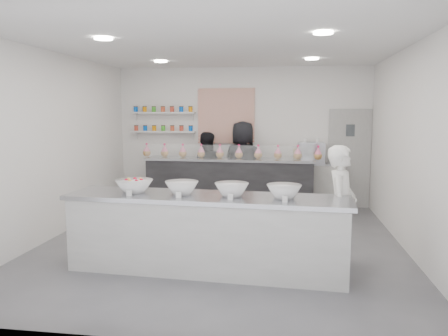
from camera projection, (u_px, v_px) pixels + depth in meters
The scene contains 26 objects.
floor at pixel (221, 243), 6.83m from camera, with size 6.00×6.00×0.00m, color #515156.
ceiling at pixel (221, 46), 6.45m from camera, with size 6.00×6.00×0.00m, color white.
back_wall at pixel (242, 137), 9.58m from camera, with size 5.50×5.50×0.00m, color white.
left_wall at pixel (53, 145), 7.04m from camera, with size 6.00×6.00×0.00m, color white.
right_wall at pixel (411, 150), 6.24m from camera, with size 6.00×6.00×0.00m, color white.
back_door at pixel (349, 159), 9.28m from camera, with size 0.88×0.04×2.10m, color #9B9B98.
pattern_panel at pixel (226, 116), 9.55m from camera, with size 1.25×0.03×1.20m, color #C45233.
jar_shelf_lower at pixel (164, 132), 9.72m from camera, with size 1.45×0.22×0.04m, color silver.
jar_shelf_upper at pixel (163, 113), 9.67m from camera, with size 1.45×0.22×0.04m, color silver.
preserve_jars at pixel (163, 119), 9.67m from camera, with size 1.45×0.10×0.56m, color #C43E29, non-canonical shape.
downlight_0 at pixel (103, 39), 5.67m from camera, with size 0.24×0.24×0.02m, color white.
downlight_1 at pixel (323, 33), 5.27m from camera, with size 0.24×0.24×0.02m, color white.
downlight_2 at pixel (161, 62), 8.22m from camera, with size 0.24×0.24×0.02m, color white.
downlight_3 at pixel (312, 59), 7.82m from camera, with size 0.24×0.24×0.02m, color white.
prep_counter at pixel (207, 233), 5.59m from camera, with size 3.61×0.82×0.98m, color #B5B5B0.
back_bar at pixel (229, 184), 9.12m from camera, with size 3.49×0.64×1.08m, color black.
sneeze_guard at pixel (227, 152), 8.73m from camera, with size 3.44×0.01×0.30m, color white.
espresso_ledge at pixel (313, 186), 9.27m from camera, with size 1.30×0.41×0.96m, color #B5B5B0.
espresso_machine at pixel (311, 153), 9.19m from camera, with size 0.56×0.39×0.43m, color #93969E.
cup_stacks at pixel (298, 156), 9.24m from camera, with size 0.24×0.24×0.31m, color tan, non-canonical shape.
prep_bowls at pixel (206, 189), 5.51m from camera, with size 2.38×0.53×0.17m, color white, non-canonical shape.
label_cards at pixel (201, 201), 4.99m from camera, with size 2.01×0.04×0.07m, color white, non-canonical shape.
cookie_bags at pixel (229, 151), 9.03m from camera, with size 3.76×0.16×0.28m, color pink, non-canonical shape.
woman_prep at pixel (341, 207), 5.67m from camera, with size 0.59×0.39×1.61m, color white.
staff_left at pixel (206, 169), 9.41m from camera, with size 0.78×0.61×1.61m, color black.
staff_right at pixel (243, 165), 9.28m from camera, with size 0.90×0.59×1.85m, color black.
Camera 1 is at (1.00, -6.55, 2.03)m, focal length 35.00 mm.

